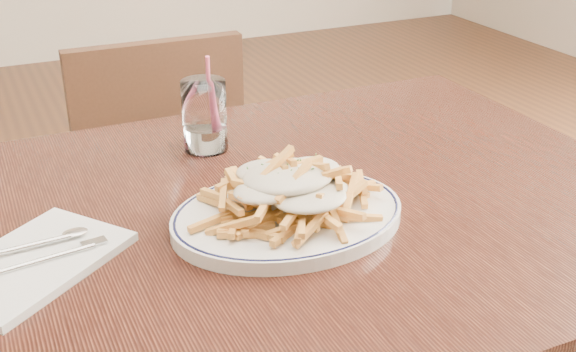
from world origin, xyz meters
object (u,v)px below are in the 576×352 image
loaded_fries (288,185)px  water_glass (205,120)px  chair_far (156,178)px  fries_plate (288,216)px  table (251,259)px

loaded_fries → water_glass: (-0.02, 0.28, -0.01)m
chair_far → loaded_fries: 0.86m
fries_plate → water_glass: size_ratio=2.19×
chair_far → fries_plate: size_ratio=2.38×
chair_far → water_glass: (-0.03, -0.50, 0.33)m
loaded_fries → water_glass: bearing=93.5°
table → water_glass: water_glass is taller
chair_far → fries_plate: (-0.01, -0.79, 0.29)m
table → loaded_fries: loaded_fries is taller
fries_plate → water_glass: (-0.02, 0.28, 0.04)m
table → chair_far: 0.76m
chair_far → water_glass: 0.61m
fries_plate → loaded_fries: bearing=0.0°
fries_plate → loaded_fries: 0.05m
table → loaded_fries: (0.03, -0.05, 0.14)m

